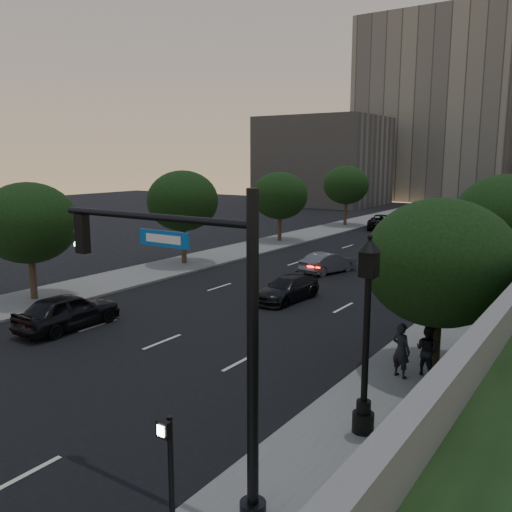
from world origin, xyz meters
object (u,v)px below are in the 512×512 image
Objects in this scene: sedan_mid_left at (328,263)px; sedan_far_left at (382,222)px; street_lamp at (366,345)px; sedan_near_left at (68,311)px; pedestrian_c at (490,307)px; pedestrian_a at (401,350)px; pedestrian_b at (427,350)px; traffic_signal_mast at (210,347)px; sedan_near_right at (287,289)px; sedan_far_right at (455,247)px.

sedan_far_left is at bearing -61.68° from sedan_mid_left.
sedan_near_left is at bearing 173.88° from street_lamp.
sedan_far_left is 34.97m from pedestrian_c.
pedestrian_a reaches higher than sedan_near_left.
sedan_mid_left is 2.39× the size of pedestrian_b.
pedestrian_b reaches higher than sedan_far_left.
traffic_signal_mast is 17.86m from sedan_near_right.
traffic_signal_mast is 5.02m from street_lamp.
sedan_far_left is at bearing -49.52° from pedestrian_a.
street_lamp is at bearing 99.46° from pedestrian_c.
sedan_far_right is at bearing 114.18° from sedan_far_left.
traffic_signal_mast is at bearing 95.35° from pedestrian_c.
sedan_mid_left is 13.40m from pedestrian_c.
sedan_mid_left is at bearing 104.02° from sedan_near_right.
traffic_signal_mast is at bearing 126.10° from sedan_mid_left.
sedan_far_left reaches higher than sedan_far_right.
sedan_far_left is 3.21× the size of pedestrian_b.
sedan_near_right is at bearing 115.42° from sedan_mid_left.
pedestrian_b reaches higher than sedan_near_left.
sedan_far_left is 40.89m from pedestrian_b.
pedestrian_c is at bearing 81.53° from traffic_signal_mast.
sedan_near_right is at bearing -121.19° from sedan_far_right.
traffic_signal_mast is 34.90m from sedan_far_right.
sedan_near_left is 17.83m from sedan_mid_left.
sedan_mid_left is 12.27m from sedan_far_right.
sedan_near_left is 2.53× the size of pedestrian_a.
pedestrian_a is at bearing -169.41° from sedan_near_left.
sedan_near_left is at bearing 154.71° from traffic_signal_mast.
sedan_far_left is 1.26× the size of sedan_near_right.
sedan_mid_left is 1.02× the size of sedan_far_right.
traffic_signal_mast is 3.75× the size of pedestrian_c.
pedestrian_b is (5.37, -24.98, 0.33)m from sedan_far_right.
sedan_mid_left is at bearing -135.06° from sedan_far_right.
sedan_far_right reaches higher than sedan_mid_left.
sedan_far_right is (9.63, 28.34, -0.12)m from sedan_near_left.
sedan_near_left is 11.17m from sedan_near_right.
pedestrian_b is at bearing 96.78° from sedan_far_left.
street_lamp is 1.33× the size of sedan_mid_left.
sedan_near_left is 29.93m from sedan_far_right.
street_lamp is 45.43m from sedan_far_left.
street_lamp is 2.94× the size of pedestrian_a.
pedestrian_c is (6.05, -18.05, 0.38)m from sedan_far_right.
pedestrian_a is at bearing 139.79° from sedan_mid_left.
sedan_near_right is at bearing -16.94° from pedestrian_b.
street_lamp is 21.70m from sedan_mid_left.
sedan_near_left is 1.14× the size of sedan_mid_left.
sedan_far_right reaches higher than sedan_near_right.
street_lamp is 5.20m from pedestrian_b.
pedestrian_a is at bearing 96.10° from street_lamp.
sedan_far_left is 3.05× the size of pedestrian_c.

